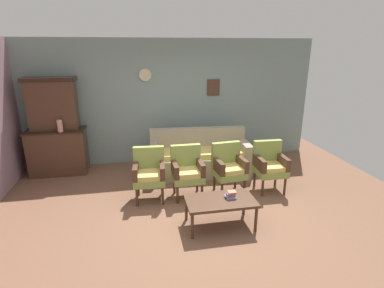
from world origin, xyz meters
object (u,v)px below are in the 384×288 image
armchair_near_couch_end (149,172)px  book_stack_on_table (231,195)px  side_cabinet (58,151)px  floral_couch (199,158)px  armchair_row_middle (270,164)px  vase_on_cabinet (60,126)px  coffee_table (220,202)px  armchair_by_doorway (229,166)px  armchair_near_cabinet (187,169)px

armchair_near_couch_end → book_stack_on_table: bearing=-41.7°
side_cabinet → floral_couch: bearing=-10.8°
armchair_row_middle → book_stack_on_table: size_ratio=5.67×
vase_on_cabinet → book_stack_on_table: (2.76, -2.31, -0.58)m
floral_couch → book_stack_on_table: (0.04, -1.95, 0.14)m
side_cabinet → book_stack_on_table: (2.90, -2.50, 0.00)m
vase_on_cabinet → coffee_table: size_ratio=0.24×
armchair_near_couch_end → armchair_by_doorway: bearing=-0.4°
side_cabinet → armchair_near_couch_end: side_cabinet is taller
armchair_row_middle → floral_couch: bearing=137.3°
coffee_table → book_stack_on_table: size_ratio=6.31×
armchair_near_cabinet → vase_on_cabinet: bearing=149.9°
armchair_near_couch_end → floral_couch: bearing=41.4°
vase_on_cabinet → armchair_near_couch_end: bearing=-38.7°
vase_on_cabinet → armchair_row_middle: vase_on_cabinet is taller
floral_couch → coffee_table: bearing=-93.4°
side_cabinet → armchair_by_doorway: side_cabinet is taller
side_cabinet → floral_couch: (2.86, -0.54, -0.14)m
armchair_near_cabinet → book_stack_on_table: size_ratio=5.67×
vase_on_cabinet → book_stack_on_table: vase_on_cabinet is taller
armchair_row_middle → book_stack_on_table: armchair_row_middle is taller
book_stack_on_table → vase_on_cabinet: bearing=140.1°
vase_on_cabinet → book_stack_on_table: size_ratio=1.52×
armchair_near_couch_end → armchair_near_cabinet: same height
armchair_near_cabinet → armchair_row_middle: same height
floral_couch → armchair_near_couch_end: (-1.08, -0.95, 0.17)m
coffee_table → book_stack_on_table: bearing=7.0°
side_cabinet → vase_on_cabinet: (0.14, -0.19, 0.58)m
armchair_row_middle → book_stack_on_table: 1.41m
book_stack_on_table → armchair_near_cabinet: bearing=115.7°
vase_on_cabinet → armchair_near_cabinet: 2.70m
floral_couch → armchair_near_cabinet: same height
coffee_table → armchair_row_middle: bearing=39.1°
armchair_near_couch_end → book_stack_on_table: size_ratio=5.67×
vase_on_cabinet → armchair_near_couch_end: size_ratio=0.27×
armchair_near_cabinet → book_stack_on_table: armchair_near_cabinet is taller
armchair_near_cabinet → armchair_row_middle: bearing=-1.1°
book_stack_on_table → armchair_near_couch_end: bearing=138.3°
side_cabinet → armchair_near_cabinet: bearing=-31.9°
side_cabinet → armchair_row_middle: bearing=-21.4°
vase_on_cabinet → armchair_near_couch_end: 2.16m
armchair_by_doorway → armchair_near_cabinet: bearing=-179.3°
side_cabinet → armchair_by_doorway: bearing=-25.3°
side_cabinet → book_stack_on_table: side_cabinet is taller
book_stack_on_table → armchair_by_doorway: bearing=74.5°
armchair_by_doorway → book_stack_on_table: armchair_by_doorway is taller
armchair_near_cabinet → book_stack_on_table: bearing=-64.3°
floral_couch → vase_on_cabinet: bearing=172.5°
floral_couch → armchair_near_cabinet: bearing=-113.8°
vase_on_cabinet → armchair_near_couch_end: vase_on_cabinet is taller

